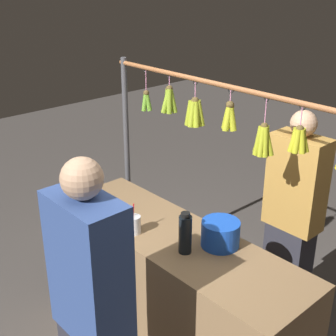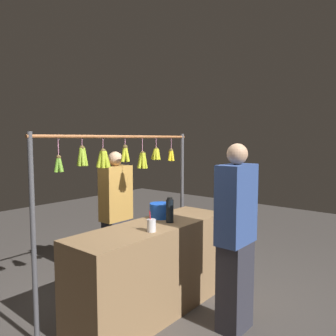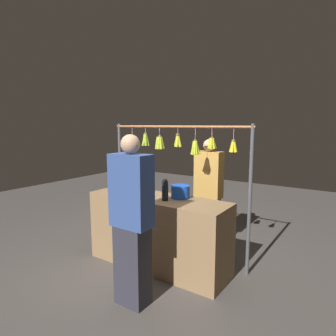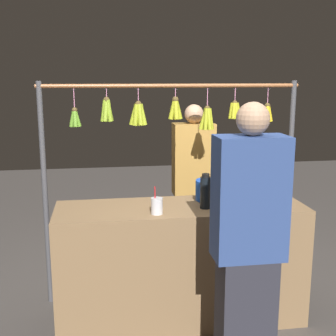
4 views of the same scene
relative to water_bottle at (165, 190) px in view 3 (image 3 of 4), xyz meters
name	(u,v)px [view 3 (image 3 of 4)]	position (x,y,z in m)	size (l,w,h in m)	color
ground_plane	(158,265)	(0.17, -0.08, -1.04)	(12.00, 12.00, 0.00)	#4B4541
market_counter	(158,232)	(0.17, -0.08, -0.58)	(1.86, 0.57, 0.91)	olive
display_rack	(176,160)	(0.17, -0.50, 0.30)	(2.13, 0.14, 1.83)	#4C4C51
water_bottle	(165,190)	(0.00, 0.00, 0.00)	(0.08, 0.08, 0.26)	black
blue_bucket	(180,192)	(-0.09, -0.21, -0.04)	(0.23, 0.23, 0.16)	blue
drink_cup	(137,193)	(0.37, 0.08, -0.07)	(0.08, 0.08, 0.20)	silver
vendor_person	(208,195)	(-0.11, -0.95, -0.24)	(0.38, 0.21, 1.61)	#2D2D38
customer_person	(132,223)	(-0.09, 0.71, -0.18)	(0.41, 0.22, 1.73)	#2D2D38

